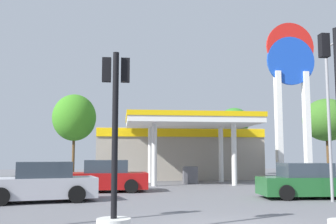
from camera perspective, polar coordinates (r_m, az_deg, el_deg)
The scene contains 11 objects.
gas_station at distance 30.67m, azimuth 1.54°, elevation -5.65°, with size 12.37×11.45×4.38m.
station_pole_sign at distance 30.94m, azimuth 17.35°, elevation 4.42°, with size 3.65×0.56×11.78m.
car_0 at distance 17.98m, azimuth 19.53°, elevation -9.51°, with size 4.23×2.07×1.48m.
car_1 at distance 16.45m, azimuth -17.98°, elevation -9.78°, with size 4.63×2.76×1.55m.
car_3 at distance 20.19m, azimuth -9.31°, elevation -9.28°, with size 4.47×2.15×1.57m.
traffic_signal_1 at distance 9.20m, azimuth -7.75°, elevation -9.44°, with size 0.77×0.77×4.19m.
tree_1 at distance 37.18m, azimuth -13.35°, elevation -0.80°, with size 3.95×3.95×7.39m.
tree_2 at distance 36.29m, azimuth -2.06°, elevation -3.17°, with size 3.54×3.54×5.23m.
tree_3 at distance 37.90m, azimuth 9.53°, elevation -1.46°, with size 2.88×2.88×6.29m.
tree_4 at distance 41.58m, azimuth 21.89°, elevation -1.07°, with size 4.57×4.57×7.35m.
corner_streetlamp at distance 16.87m, azimuth 22.46°, elevation 1.06°, with size 0.24×1.48×6.25m.
Camera 1 is at (-2.66, -9.01, 1.78)m, focal length 42.29 mm.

